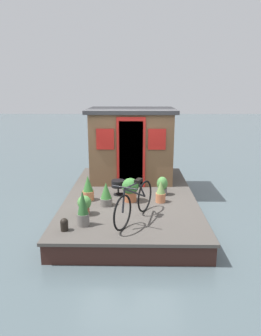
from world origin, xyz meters
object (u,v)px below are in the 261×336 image
(potted_plant_sage, at_px, (106,195))
(potted_plant_fern, at_px, (130,189))
(mooring_bollard, at_px, (64,224))
(houseboat_cabin, at_px, (131,144))
(potted_plant_thyme, at_px, (88,189))
(potted_plant_lavender, at_px, (83,209))
(potted_plant_basil, at_px, (162,186))
(potted_plant_rosemary, at_px, (161,192))
(potted_plant_geranium, at_px, (84,204))
(bicycle, at_px, (134,202))
(charcoal_grill, at_px, (118,184))

(potted_plant_sage, height_order, potted_plant_fern, potted_plant_fern)
(mooring_bollard, bearing_deg, houseboat_cabin, -18.79)
(potted_plant_thyme, xyz_separation_m, potted_plant_lavender, (-1.35, -0.11, 0.05))
(potted_plant_basil, distance_m, potted_plant_fern, 0.88)
(potted_plant_rosemary, bearing_deg, potted_plant_sage, 100.42)
(potted_plant_geranium, bearing_deg, potted_plant_thyme, 3.44)
(houseboat_cabin, distance_m, mooring_bollard, 3.69)
(bicycle, xyz_separation_m, potted_plant_sage, (0.77, 0.62, -0.12))
(potted_plant_lavender, xyz_separation_m, potted_plant_geranium, (0.52, 0.06, -0.11))
(potted_plant_geranium, height_order, charcoal_grill, potted_plant_geranium)
(potted_plant_rosemary, height_order, charcoal_grill, potted_plant_rosemary)
(bicycle, xyz_separation_m, potted_plant_geranium, (0.26, 1.01, -0.15))
(charcoal_grill, xyz_separation_m, mooring_bollard, (-1.94, 0.86, -0.14))
(houseboat_cabin, height_order, potted_plant_sage, houseboat_cabin)
(potted_plant_geranium, bearing_deg, potted_plant_basil, -53.66)
(potted_plant_sage, relative_size, potted_plant_basil, 1.16)
(potted_plant_lavender, bearing_deg, potted_plant_sage, -17.96)
(houseboat_cabin, xyz_separation_m, bicycle, (-2.91, -0.10, -0.62))
(potted_plant_geranium, height_order, potted_plant_basil, potted_plant_basil)
(potted_plant_thyme, distance_m, potted_plant_fern, 0.97)
(bicycle, distance_m, potted_plant_basil, 1.63)
(potted_plant_thyme, distance_m, potted_plant_sage, 0.55)
(bicycle, bearing_deg, houseboat_cabin, 1.94)
(potted_plant_fern, xyz_separation_m, charcoal_grill, (0.43, 0.30, -0.03))
(houseboat_cabin, height_order, potted_plant_fern, houseboat_cabin)
(houseboat_cabin, height_order, potted_plant_thyme, houseboat_cabin)
(houseboat_cabin, bearing_deg, potted_plant_thyme, 152.19)
(potted_plant_sage, distance_m, potted_plant_basil, 1.46)
(potted_plant_sage, xyz_separation_m, potted_plant_fern, (0.27, -0.52, 0.04))
(potted_plant_sage, distance_m, potted_plant_geranium, 0.64)
(potted_plant_basil, xyz_separation_m, mooring_bollard, (-1.97, 1.91, -0.10))
(potted_plant_sage, xyz_separation_m, mooring_bollard, (-1.25, 0.64, -0.13))
(potted_plant_fern, distance_m, mooring_bollard, 1.92)
(potted_plant_thyme, bearing_deg, potted_plant_fern, -93.51)
(potted_plant_rosemary, height_order, potted_plant_basil, potted_plant_rosemary)
(charcoal_grill, bearing_deg, potted_plant_lavender, 162.04)
(potted_plant_fern, bearing_deg, mooring_bollard, 142.60)
(charcoal_grill, bearing_deg, potted_plant_thyme, 118.91)
(potted_plant_thyme, height_order, potted_plant_basil, potted_plant_thyme)
(potted_plant_lavender, bearing_deg, mooring_bollard, 126.76)
(potted_plant_thyme, xyz_separation_m, charcoal_grill, (0.37, -0.66, -0.01))
(houseboat_cabin, height_order, potted_plant_geranium, houseboat_cabin)
(potted_plant_fern, relative_size, charcoal_grill, 1.49)
(potted_plant_thyme, height_order, potted_plant_fern, potted_plant_thyme)
(potted_plant_thyme, height_order, potted_plant_rosemary, potted_plant_thyme)
(potted_plant_fern, bearing_deg, potted_plant_lavender, 146.43)
(potted_plant_lavender, relative_size, potted_plant_fern, 1.27)
(houseboat_cabin, height_order, potted_plant_rosemary, houseboat_cabin)
(potted_plant_sage, bearing_deg, potted_plant_lavender, 162.04)
(bicycle, xyz_separation_m, mooring_bollard, (-0.48, 1.25, -0.25))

